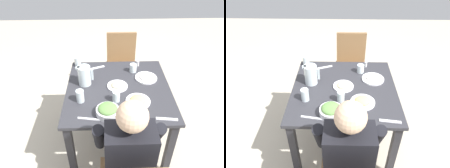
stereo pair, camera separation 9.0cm
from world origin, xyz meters
TOP-DOWN VIEW (x-y plane):
  - ground_plane at (0.00, 0.00)m, footprint 8.00×8.00m
  - dining_table at (0.00, 0.00)m, footprint 0.97×0.97m
  - chair_far at (0.09, 0.84)m, footprint 0.40×0.40m
  - diner_near at (0.03, -0.64)m, footprint 0.48×0.53m
  - water_pitcher at (-0.32, 0.08)m, footprint 0.16×0.12m
  - salad_bowl at (-0.11, -0.35)m, footprint 0.19×0.19m
  - plate_yoghurt at (0.28, 0.15)m, footprint 0.22×0.22m
  - plate_fries at (0.16, -0.21)m, footprint 0.21×0.21m
  - plate_beans at (-0.01, 0.02)m, footprint 0.19×0.19m
  - water_glass_near_left at (0.17, 0.28)m, footprint 0.07×0.07m
  - water_glass_by_pitcher at (-0.42, 0.41)m, footprint 0.07×0.07m
  - water_glass_center at (-0.03, -0.18)m, footprint 0.06×0.06m
  - water_glass_far_left at (-0.34, -0.18)m, footprint 0.07×0.07m
  - salt_shaker at (0.23, 0.39)m, footprint 0.03×0.03m
  - fork_near at (-0.21, 0.36)m, footprint 0.17×0.09m
  - knife_near at (-0.25, -0.40)m, footprint 0.19×0.05m
  - fork_far at (0.35, -0.42)m, footprint 0.17×0.05m
  - knife_far at (-0.01, -0.36)m, footprint 0.19×0.04m

SIDE VIEW (x-z plane):
  - ground_plane at x=0.00m, z-range 0.00..0.00m
  - chair_far at x=0.09m, z-range 0.06..0.95m
  - dining_table at x=0.00m, z-range 0.26..0.99m
  - diner_near at x=0.03m, z-range 0.06..1.25m
  - fork_near at x=-0.21m, z-range 0.73..0.74m
  - knife_near at x=-0.25m, z-range 0.73..0.74m
  - fork_far at x=0.35m, z-range 0.73..0.74m
  - knife_far at x=-0.01m, z-range 0.73..0.74m
  - plate_beans at x=-0.01m, z-range 0.73..0.77m
  - plate_yoghurt at x=0.28m, z-range 0.73..0.77m
  - plate_fries at x=0.16m, z-range 0.73..0.78m
  - salt_shaker at x=0.23m, z-range 0.73..0.79m
  - salad_bowl at x=-0.11m, z-range 0.73..0.82m
  - water_glass_near_left at x=0.17m, z-range 0.73..0.82m
  - water_glass_center at x=-0.03m, z-range 0.73..0.83m
  - water_glass_by_pitcher at x=-0.42m, z-range 0.73..0.84m
  - water_glass_far_left at x=-0.34m, z-range 0.73..0.85m
  - water_pitcher at x=-0.32m, z-range 0.73..0.92m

